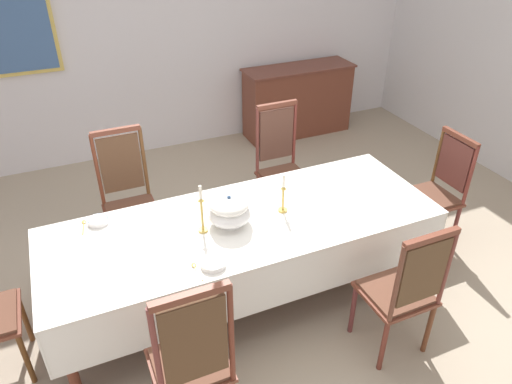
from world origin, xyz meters
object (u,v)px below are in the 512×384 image
object	(u,v)px
chair_south_b	(404,289)
bowl_near_right	(98,221)
chair_north_b	(281,164)
chair_head_east	(437,189)
candlestick_west	(202,213)
candlestick_east	(283,197)
chair_north_a	(128,197)
spoon_primary	(195,267)
chair_south_a	(192,360)
sideboard	(297,101)
dining_table	(244,228)
soup_tureen	(229,211)
spoon_secondary	(84,224)
bowl_near_left	(213,263)

from	to	relation	value
chair_south_b	bowl_near_right	distance (m)	2.19
chair_north_b	chair_head_east	bearing A→B (deg)	139.95
candlestick_west	candlestick_east	size ratio (longest dim) A/B	1.19
chair_north_a	chair_south_b	world-z (taller)	chair_north_a
chair_south_b	spoon_primary	distance (m)	1.38
chair_south_a	chair_south_b	world-z (taller)	chair_south_a
chair_south_a	sideboard	bearing A→B (deg)	54.41
chair_north_b	candlestick_west	world-z (taller)	chair_north_b
dining_table	spoon_primary	bearing A→B (deg)	-143.66
chair_north_a	spoon_primary	world-z (taller)	chair_north_a
chair_head_east	soup_tureen	distance (m)	1.99
chair_north_a	dining_table	bearing A→B (deg)	127.06
candlestick_east	candlestick_west	bearing A→B (deg)	-180.00
soup_tureen	spoon_primary	xyz separation A→B (m)	(-0.38, -0.36, -0.11)
spoon_secondary	sideboard	bearing A→B (deg)	46.01
dining_table	soup_tureen	size ratio (longest dim) A/B	9.22
chair_head_east	bowl_near_left	xyz separation A→B (m)	(-2.22, -0.38, 0.21)
soup_tureen	bowl_near_right	distance (m)	0.96
bowl_near_left	chair_north_b	bearing A→B (deg)	49.01
chair_north_a	chair_head_east	bearing A→B (deg)	160.15
dining_table	chair_head_east	size ratio (longest dim) A/B	2.75
chair_south_b	chair_south_a	bearing A→B (deg)	-179.75
dining_table	sideboard	size ratio (longest dim) A/B	2.01
dining_table	chair_north_a	xyz separation A→B (m)	(-0.69, 0.92, -0.08)
bowl_near_left	sideboard	size ratio (longest dim) A/B	0.11
chair_north_b	chair_north_a	bearing A→B (deg)	-0.02
chair_south_b	chair_head_east	distance (m)	1.42
candlestick_west	chair_head_east	bearing A→B (deg)	-0.00
candlestick_west	candlestick_east	bearing A→B (deg)	0.00
spoon_secondary	dining_table	bearing A→B (deg)	-12.18
chair_north_a	chair_head_east	distance (m)	2.70
candlestick_east	spoon_secondary	distance (m)	1.47
dining_table	sideboard	bearing A→B (deg)	54.92
sideboard	bowl_near_left	bearing A→B (deg)	53.61
chair_head_east	sideboard	distance (m)	2.61
dining_table	chair_north_a	distance (m)	1.15
chair_head_east	candlestick_west	xyz separation A→B (m)	(-2.17, 0.00, 0.34)
bowl_near_right	chair_south_b	bearing A→B (deg)	-36.98
chair_north_a	bowl_near_left	xyz separation A→B (m)	(0.32, -1.30, 0.17)
chair_south_b	chair_head_east	size ratio (longest dim) A/B	1.04
spoon_secondary	chair_north_b	bearing A→B (deg)	24.17
candlestick_west	spoon_secondary	world-z (taller)	candlestick_west
chair_north_a	soup_tureen	xyz separation A→B (m)	(0.58, -0.92, 0.27)
chair_north_b	spoon_primary	world-z (taller)	chair_north_b
chair_north_a	spoon_secondary	size ratio (longest dim) A/B	6.59
chair_south_b	bowl_near_left	bearing A→B (deg)	154.96
chair_north_b	sideboard	distance (m)	2.01
candlestick_west	spoon_primary	bearing A→B (deg)	-115.65
chair_north_a	chair_south_b	bearing A→B (deg)	128.39
candlestick_east	sideboard	bearing A→B (deg)	59.82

